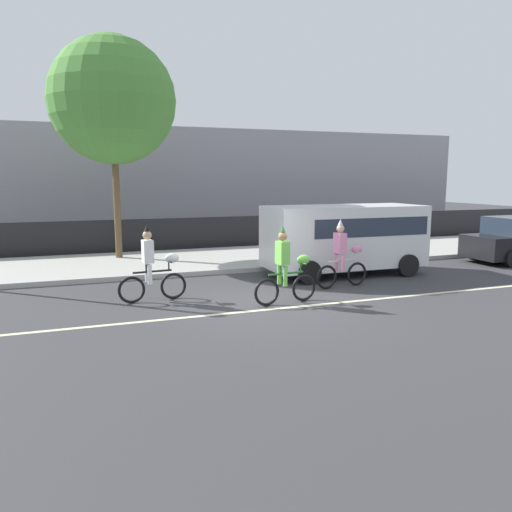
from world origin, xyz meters
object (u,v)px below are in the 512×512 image
object	(u,v)px
parked_van_white	(346,234)
parade_cyclist_zebra	(153,268)
parade_cyclist_pink	(343,258)
parade_cyclist_lime	(286,270)

from	to	relation	value
parked_van_white	parade_cyclist_zebra	bearing A→B (deg)	-167.09
parade_cyclist_zebra	parade_cyclist_pink	xyz separation A→B (m)	(5.22, -0.21, 0.00)
parade_cyclist_zebra	parade_cyclist_pink	size ratio (longest dim) A/B	1.00
parade_cyclist_zebra	parade_cyclist_pink	world-z (taller)	same
parade_cyclist_pink	parked_van_white	bearing A→B (deg)	57.32
parade_cyclist_zebra	parade_cyclist_pink	bearing A→B (deg)	-2.33
parade_cyclist_lime	parked_van_white	xyz separation A→B (m)	(3.28, 2.80, 0.44)
parade_cyclist_zebra	parked_van_white	bearing A→B (deg)	12.91
parade_cyclist_lime	parked_van_white	size ratio (longest dim) A/B	0.38
parade_cyclist_zebra	parade_cyclist_pink	distance (m)	5.23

